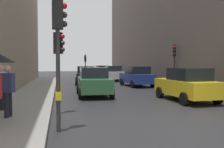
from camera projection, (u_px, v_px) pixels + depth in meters
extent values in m
plane|color=#28282B|center=(185.00, 121.00, 8.35)|extent=(120.00, 120.00, 0.00)
cube|color=gray|center=(29.00, 99.00, 12.95)|extent=(2.55, 40.00, 0.16)
cube|color=#5B514C|center=(202.00, 20.00, 25.47)|extent=(12.00, 34.85, 13.30)
cylinder|color=#2D2D2D|center=(174.00, 67.00, 18.33)|extent=(0.12, 0.12, 3.52)
cube|color=black|center=(174.00, 51.00, 18.28)|extent=(0.34, 0.37, 0.84)
cube|color=yellow|center=(174.00, 76.00, 18.36)|extent=(0.25, 0.23, 0.24)
sphere|color=red|center=(174.00, 47.00, 18.08)|extent=(0.18, 0.18, 0.18)
sphere|color=#2D231E|center=(174.00, 50.00, 18.09)|extent=(0.18, 0.18, 0.18)
sphere|color=#2D231E|center=(174.00, 54.00, 18.10)|extent=(0.18, 0.18, 0.18)
cylinder|color=#2D2D2D|center=(58.00, 72.00, 9.52)|extent=(0.12, 0.12, 3.32)
cube|color=black|center=(58.00, 43.00, 9.47)|extent=(0.38, 0.35, 0.84)
cube|color=yellow|center=(59.00, 87.00, 9.54)|extent=(0.23, 0.25, 0.24)
sphere|color=red|center=(63.00, 36.00, 9.41)|extent=(0.18, 0.18, 0.18)
sphere|color=#2D231E|center=(63.00, 43.00, 9.42)|extent=(0.18, 0.18, 0.18)
sphere|color=#2D231E|center=(63.00, 50.00, 9.43)|extent=(0.18, 0.18, 0.18)
cylinder|color=#2D2D2D|center=(85.00, 67.00, 31.24)|extent=(0.12, 0.12, 3.22)
cube|color=black|center=(85.00, 58.00, 31.19)|extent=(0.25, 0.31, 0.84)
cube|color=yellow|center=(85.00, 71.00, 31.26)|extent=(0.21, 0.17, 0.24)
sphere|color=red|center=(85.00, 56.00, 31.00)|extent=(0.18, 0.18, 0.18)
sphere|color=#2D231E|center=(85.00, 58.00, 31.01)|extent=(0.18, 0.18, 0.18)
sphere|color=#2D231E|center=(85.00, 60.00, 31.02)|extent=(0.18, 0.18, 0.18)
cylinder|color=#2D2D2D|center=(58.00, 65.00, 6.96)|extent=(0.12, 0.12, 3.92)
cube|color=black|center=(57.00, 15.00, 6.90)|extent=(0.32, 0.27, 0.84)
cube|color=yellow|center=(58.00, 96.00, 6.99)|extent=(0.18, 0.21, 0.24)
sphere|color=red|center=(64.00, 6.00, 6.94)|extent=(0.18, 0.18, 0.18)
sphere|color=#2D231E|center=(64.00, 15.00, 6.96)|extent=(0.18, 0.18, 0.18)
sphere|color=#2D231E|center=(64.00, 24.00, 6.97)|extent=(0.18, 0.18, 0.18)
cube|color=#2D6038|center=(94.00, 84.00, 14.93)|extent=(1.93, 4.25, 0.80)
cube|color=black|center=(93.00, 73.00, 15.14)|extent=(1.66, 2.05, 0.64)
cylinder|color=black|center=(112.00, 93.00, 13.78)|extent=(0.24, 0.65, 0.64)
cylinder|color=black|center=(80.00, 94.00, 13.45)|extent=(0.24, 0.65, 0.64)
cylinder|color=black|center=(105.00, 88.00, 16.43)|extent=(0.24, 0.65, 0.64)
cylinder|color=black|center=(78.00, 89.00, 16.11)|extent=(0.24, 0.65, 0.64)
cube|color=red|center=(102.00, 73.00, 34.73)|extent=(2.13, 4.33, 0.80)
cube|color=black|center=(102.00, 68.00, 34.46)|extent=(1.75, 2.12, 0.64)
cylinder|color=black|center=(94.00, 75.00, 35.78)|extent=(0.27, 0.66, 0.64)
cylinder|color=black|center=(106.00, 75.00, 36.30)|extent=(0.27, 0.66, 0.64)
cylinder|color=black|center=(98.00, 76.00, 33.20)|extent=(0.27, 0.66, 0.64)
cylinder|color=black|center=(111.00, 76.00, 33.72)|extent=(0.27, 0.66, 0.64)
cube|color=black|center=(86.00, 77.00, 23.53)|extent=(2.08, 4.31, 0.80)
cube|color=black|center=(86.00, 69.00, 23.75)|extent=(1.73, 2.10, 0.64)
cylinder|color=black|center=(96.00, 82.00, 22.35)|extent=(0.26, 0.65, 0.64)
cylinder|color=black|center=(76.00, 82.00, 22.08)|extent=(0.26, 0.65, 0.64)
cylinder|color=black|center=(94.00, 80.00, 25.01)|extent=(0.26, 0.65, 0.64)
cylinder|color=black|center=(76.00, 80.00, 24.75)|extent=(0.26, 0.65, 0.64)
cube|color=yellow|center=(186.00, 87.00, 12.93)|extent=(1.93, 4.25, 0.80)
cube|color=black|center=(189.00, 74.00, 12.66)|extent=(1.66, 2.05, 0.64)
cylinder|color=black|center=(160.00, 92.00, 14.04)|extent=(0.24, 0.65, 0.64)
cylinder|color=black|center=(187.00, 92.00, 14.48)|extent=(0.24, 0.65, 0.64)
cylinder|color=black|center=(185.00, 99.00, 11.42)|extent=(0.24, 0.65, 0.64)
cylinder|color=black|center=(217.00, 98.00, 11.86)|extent=(0.24, 0.65, 0.64)
cube|color=silver|center=(113.00, 75.00, 28.29)|extent=(1.84, 4.22, 0.80)
cube|color=black|center=(113.00, 69.00, 28.01)|extent=(1.62, 2.01, 0.64)
cylinder|color=black|center=(103.00, 78.00, 29.44)|extent=(0.23, 0.64, 0.64)
cylinder|color=black|center=(118.00, 77.00, 29.81)|extent=(0.23, 0.64, 0.64)
cylinder|color=black|center=(107.00, 79.00, 26.80)|extent=(0.23, 0.64, 0.64)
cylinder|color=black|center=(123.00, 79.00, 27.17)|extent=(0.23, 0.64, 0.64)
cube|color=navy|center=(136.00, 78.00, 21.38)|extent=(2.12, 4.33, 0.80)
cube|color=black|center=(138.00, 70.00, 21.11)|extent=(1.75, 2.12, 0.64)
cylinder|color=black|center=(122.00, 82.00, 22.43)|extent=(0.27, 0.66, 0.64)
cylinder|color=black|center=(140.00, 81.00, 22.95)|extent=(0.27, 0.66, 0.64)
cylinder|color=black|center=(133.00, 84.00, 19.85)|extent=(0.27, 0.66, 0.64)
cylinder|color=black|center=(152.00, 84.00, 20.37)|extent=(0.27, 0.66, 0.64)
cylinder|color=black|center=(10.00, 104.00, 8.34)|extent=(0.16, 0.16, 0.85)
cylinder|color=black|center=(7.00, 105.00, 8.14)|extent=(0.16, 0.16, 0.85)
cube|color=navy|center=(8.00, 83.00, 8.20)|extent=(0.46, 0.37, 0.66)
sphere|color=tan|center=(7.00, 69.00, 8.19)|extent=(0.24, 0.24, 0.24)
cylinder|color=black|center=(1.00, 99.00, 9.64)|extent=(0.16, 0.16, 0.85)
cylinder|color=black|center=(2.00, 99.00, 9.47)|extent=(0.16, 0.16, 0.85)
cube|color=silver|center=(1.00, 80.00, 9.52)|extent=(0.47, 0.39, 0.66)
sphere|color=tan|center=(1.00, 68.00, 9.51)|extent=(0.24, 0.24, 0.24)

